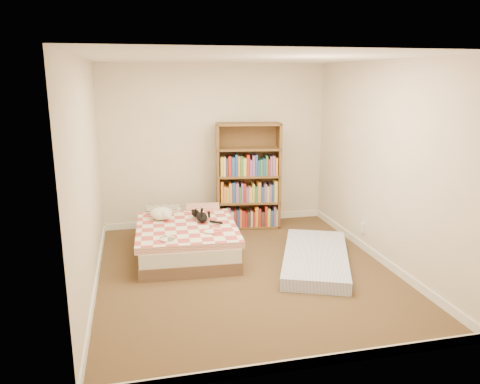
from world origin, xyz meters
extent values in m
cube|color=#47331E|center=(0.00, 0.00, 0.00)|extent=(3.50, 4.00, 0.01)
cube|color=white|center=(0.00, 0.00, 2.50)|extent=(3.50, 4.00, 0.01)
cube|color=beige|center=(0.00, 2.00, 1.25)|extent=(3.50, 0.01, 2.50)
cube|color=beige|center=(0.00, -2.00, 1.25)|extent=(3.50, 0.01, 2.50)
cube|color=beige|center=(-1.75, 0.00, 1.25)|extent=(0.01, 4.00, 2.50)
cube|color=beige|center=(1.75, 0.00, 1.25)|extent=(0.01, 4.00, 2.50)
cube|color=white|center=(0.00, 1.99, 0.05)|extent=(3.50, 0.02, 0.10)
cube|color=white|center=(0.00, -1.99, 0.05)|extent=(3.50, 0.02, 0.10)
cube|color=white|center=(-1.74, 0.00, 0.05)|extent=(0.02, 4.00, 0.10)
cube|color=white|center=(1.74, 0.00, 0.05)|extent=(0.02, 4.00, 0.10)
cube|color=white|center=(1.74, 0.40, 0.30)|extent=(0.03, 0.09, 0.13)
cube|color=brown|center=(-0.62, 0.79, 0.08)|extent=(1.31, 1.80, 0.16)
cube|color=silver|center=(-0.62, 0.79, 0.24)|extent=(1.28, 1.77, 0.17)
cube|color=#C64949|center=(-0.62, 0.79, 0.37)|extent=(1.35, 1.49, 0.09)
cube|color=#666256|center=(-0.91, 1.44, 0.40)|extent=(0.49, 0.33, 0.13)
cube|color=#C64949|center=(-0.34, 1.44, 0.40)|extent=(0.49, 0.33, 0.13)
cube|color=brown|center=(-0.02, 1.68, 0.81)|extent=(0.09, 0.33, 1.63)
cube|color=brown|center=(0.92, 1.68, 0.81)|extent=(0.09, 0.33, 1.63)
cube|color=brown|center=(0.45, 1.83, 0.81)|extent=(0.97, 0.16, 1.63)
cube|color=brown|center=(0.45, 1.68, 0.02)|extent=(1.01, 0.46, 0.03)
cube|color=brown|center=(0.45, 1.68, 0.82)|extent=(1.01, 0.46, 0.03)
cube|color=brown|center=(0.45, 1.68, 1.61)|extent=(1.01, 0.46, 0.03)
cube|color=#7787C6|center=(0.92, 0.03, 0.08)|extent=(1.37, 1.89, 0.16)
ellipsoid|color=black|center=(-0.40, 0.83, 0.47)|extent=(0.26, 0.37, 0.11)
sphere|color=black|center=(-0.40, 1.01, 0.48)|extent=(0.13, 0.13, 0.10)
cone|color=black|center=(-0.43, 1.04, 0.53)|extent=(0.04, 0.04, 0.04)
cone|color=black|center=(-0.37, 1.04, 0.53)|extent=(0.04, 0.04, 0.04)
cylinder|color=black|center=(-0.32, 0.61, 0.44)|extent=(0.10, 0.19, 0.04)
ellipsoid|color=white|center=(-0.93, 1.04, 0.50)|extent=(0.40, 0.42, 0.16)
sphere|color=white|center=(-0.83, 0.93, 0.52)|extent=(0.16, 0.16, 0.13)
sphere|color=white|center=(-0.79, 0.89, 0.50)|extent=(0.07, 0.07, 0.06)
sphere|color=white|center=(-1.06, 1.10, 0.48)|extent=(0.09, 0.09, 0.07)
camera|label=1|loc=(-1.26, -5.12, 2.31)|focal=35.00mm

